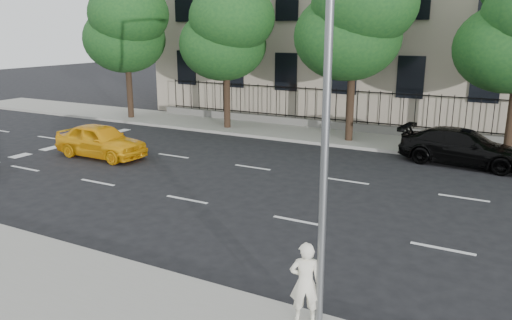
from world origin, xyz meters
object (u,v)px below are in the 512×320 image
at_px(street_light, 339,46).
at_px(yellow_taxi, 101,141).
at_px(black_sedan, 463,147).
at_px(woman_near, 305,282).

relative_size(street_light, yellow_taxi, 1.87).
bearing_deg(yellow_taxi, black_sedan, -65.68).
bearing_deg(yellow_taxi, woman_near, -120.30).
xyz_separation_m(yellow_taxi, woman_near, (12.90, -7.77, 0.21)).
xyz_separation_m(street_light, yellow_taxi, (-13.15, 7.14, -4.41)).
relative_size(black_sedan, woman_near, 3.23).
relative_size(street_light, woman_near, 5.10).
relative_size(yellow_taxi, black_sedan, 0.85).
bearing_deg(black_sedan, street_light, -178.10).
xyz_separation_m(black_sedan, woman_near, (-1.16, -13.90, 0.20)).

